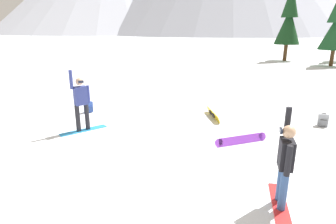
% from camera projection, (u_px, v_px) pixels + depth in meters
% --- Properties ---
extents(ground_plane, '(800.00, 800.00, 0.00)m').
position_uv_depth(ground_plane, '(148.00, 165.00, 7.17)').
color(ground_plane, white).
extents(snowboarder_foreground, '(0.43, 1.58, 1.92)m').
position_uv_depth(snowboarder_foreground, '(285.00, 164.00, 5.29)').
color(snowboarder_foreground, red).
rests_on(snowboarder_foreground, ground_plane).
extents(snowboarder_midground, '(1.09, 1.48, 2.07)m').
position_uv_depth(snowboarder_midground, '(81.00, 102.00, 9.29)').
color(snowboarder_midground, '#1E8CD8').
rests_on(snowboarder_midground, ground_plane).
extents(loose_snowboard_near_left, '(0.85, 1.56, 0.27)m').
position_uv_depth(loose_snowboard_near_left, '(213.00, 114.00, 10.93)').
color(loose_snowboard_near_left, yellow).
rests_on(loose_snowboard_near_left, ground_plane).
extents(loose_snowboard_far_spare, '(1.42, 1.19, 0.25)m').
position_uv_depth(loose_snowboard_far_spare, '(241.00, 139.00, 8.47)').
color(loose_snowboard_far_spare, '#993FD8').
rests_on(loose_snowboard_far_spare, ground_plane).
extents(backpack_grey, '(0.32, 0.27, 0.47)m').
position_uv_depth(backpack_grey, '(323.00, 120.00, 9.96)').
color(backpack_grey, gray).
rests_on(backpack_grey, ground_plane).
extents(backpack_blue, '(0.33, 0.37, 0.47)m').
position_uv_depth(backpack_blue, '(89.00, 107.00, 11.60)').
color(backpack_blue, '#2D4C9E').
rests_on(backpack_blue, ground_plane).
extents(pine_tree_broad, '(2.55, 2.55, 7.69)m').
position_uv_depth(pine_tree_broad, '(289.00, 19.00, 28.95)').
color(pine_tree_broad, '#472D19').
rests_on(pine_tree_broad, ground_plane).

